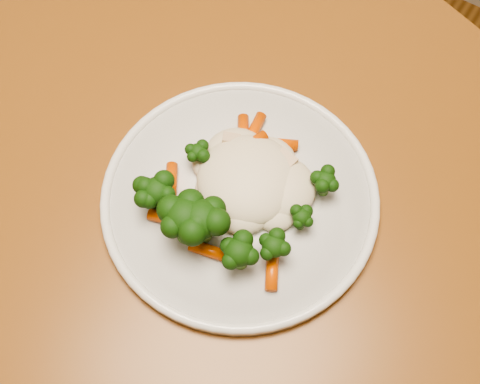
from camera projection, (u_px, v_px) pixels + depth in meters
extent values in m
cube|color=brown|center=(205.00, 265.00, 0.61)|extent=(1.53, 1.26, 0.04)
cube|color=brown|center=(190.00, 10.00, 1.26)|extent=(0.08, 0.08, 0.71)
cylinder|color=white|center=(240.00, 198.00, 0.62)|extent=(0.28, 0.28, 0.01)
ellipsoid|color=beige|center=(248.00, 174.00, 0.60)|extent=(0.12, 0.11, 0.05)
ellipsoid|color=black|center=(153.00, 198.00, 0.59)|extent=(0.04, 0.04, 0.04)
ellipsoid|color=black|center=(186.00, 224.00, 0.57)|extent=(0.06, 0.06, 0.05)
ellipsoid|color=black|center=(239.00, 256.00, 0.56)|extent=(0.05, 0.05, 0.04)
ellipsoid|color=black|center=(273.00, 250.00, 0.57)|extent=(0.04, 0.04, 0.03)
ellipsoid|color=black|center=(301.00, 220.00, 0.58)|extent=(0.03, 0.03, 0.03)
ellipsoid|color=black|center=(324.00, 184.00, 0.60)|extent=(0.03, 0.03, 0.03)
ellipsoid|color=black|center=(198.00, 156.00, 0.62)|extent=(0.03, 0.03, 0.03)
ellipsoid|color=black|center=(158.00, 196.00, 0.59)|extent=(0.05, 0.05, 0.04)
ellipsoid|color=black|center=(202.00, 226.00, 0.57)|extent=(0.06, 0.06, 0.06)
cylinder|color=#E85505|center=(252.00, 134.00, 0.64)|extent=(0.02, 0.05, 0.01)
cylinder|color=#E85505|center=(278.00, 144.00, 0.63)|extent=(0.04, 0.03, 0.01)
cylinder|color=#E85505|center=(298.00, 183.00, 0.61)|extent=(0.05, 0.03, 0.01)
cylinder|color=#E85505|center=(171.00, 180.00, 0.61)|extent=(0.03, 0.04, 0.01)
cylinder|color=#E85505|center=(172.00, 219.00, 0.59)|extent=(0.05, 0.03, 0.01)
cylinder|color=#E85505|center=(209.00, 251.00, 0.58)|extent=(0.04, 0.02, 0.01)
cylinder|color=#E85505|center=(272.00, 271.00, 0.57)|extent=(0.03, 0.04, 0.01)
cylinder|color=#E85505|center=(275.00, 190.00, 0.59)|extent=(0.01, 0.04, 0.01)
cylinder|color=#E85505|center=(247.00, 147.00, 0.62)|extent=(0.03, 0.05, 0.01)
cylinder|color=#E85505|center=(243.00, 137.00, 0.64)|extent=(0.04, 0.05, 0.01)
cylinder|color=#E85505|center=(273.00, 151.00, 0.63)|extent=(0.04, 0.04, 0.01)
ellipsoid|color=brown|center=(261.00, 185.00, 0.59)|extent=(0.03, 0.03, 0.02)
ellipsoid|color=brown|center=(262.00, 193.00, 0.59)|extent=(0.03, 0.03, 0.02)
ellipsoid|color=brown|center=(232.00, 178.00, 0.60)|extent=(0.02, 0.02, 0.02)
ellipsoid|color=brown|center=(215.00, 210.00, 0.58)|extent=(0.02, 0.02, 0.02)
cube|color=beige|center=(248.00, 149.00, 0.62)|extent=(0.02, 0.02, 0.01)
cube|color=beige|center=(286.00, 160.00, 0.61)|extent=(0.02, 0.02, 0.01)
cube|color=beige|center=(231.00, 140.00, 0.62)|extent=(0.02, 0.02, 0.01)
cube|color=beige|center=(252.00, 153.00, 0.61)|extent=(0.02, 0.02, 0.01)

